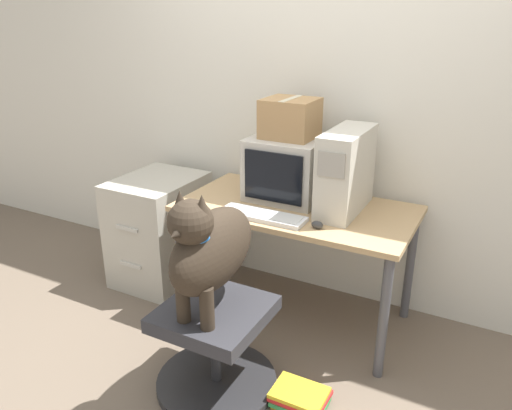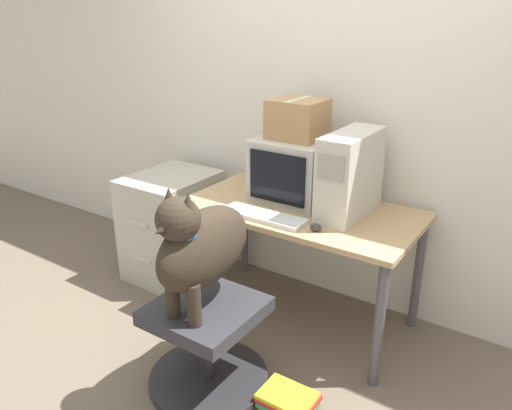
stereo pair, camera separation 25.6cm
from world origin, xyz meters
name	(u,v)px [view 1 (the left image)]	position (x,y,z in m)	size (l,w,h in m)	color
ground_plane	(268,345)	(0.00, 0.00, 0.00)	(12.00, 12.00, 0.00)	#6B5B4C
wall_back	(328,91)	(0.00, 0.77, 1.30)	(8.00, 0.05, 2.60)	silver
desk	(296,220)	(0.00, 0.35, 0.63)	(1.31, 0.70, 0.72)	tan
crt_monitor	(289,168)	(-0.11, 0.47, 0.90)	(0.42, 0.42, 0.36)	#B7B2A8
pc_tower	(346,171)	(0.25, 0.42, 0.94)	(0.19, 0.49, 0.45)	beige
keyboard	(263,215)	(-0.09, 0.11, 0.73)	(0.47, 0.14, 0.03)	silver
computer_mouse	(317,225)	(0.21, 0.12, 0.74)	(0.06, 0.04, 0.04)	#333333
office_chair	(216,347)	(-0.08, -0.40, 0.23)	(0.60, 0.60, 0.45)	#262628
dog	(209,248)	(-0.08, -0.42, 0.77)	(0.23, 0.58, 0.62)	#33281E
filing_cabinet	(160,229)	(-1.00, 0.35, 0.36)	(0.48, 0.62, 0.72)	#B7B2A3
cardboard_box	(290,118)	(-0.11, 0.48, 1.18)	(0.29, 0.27, 0.22)	#A87F51
book_stack_floor	(300,397)	(0.33, -0.33, 0.04)	(0.26, 0.21, 0.08)	gold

